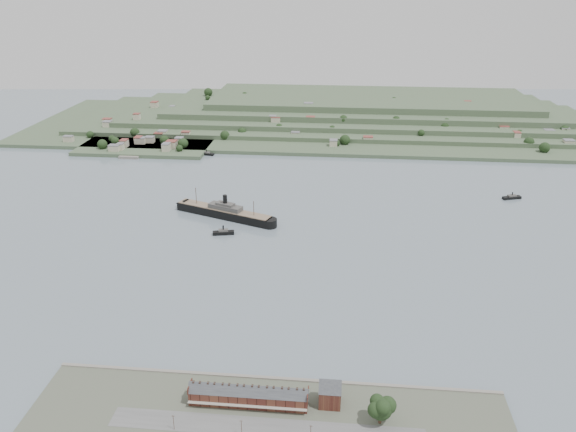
# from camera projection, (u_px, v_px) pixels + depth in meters

# --- Properties ---
(ground) EXTENTS (1400.00, 1400.00, 0.00)m
(ground) POSITION_uv_depth(u_px,v_px,m) (299.00, 248.00, 414.67)
(ground) COLOR slate
(ground) RESTS_ON ground
(terrace_row) EXTENTS (55.60, 9.80, 11.07)m
(terrace_row) POSITION_uv_depth(u_px,v_px,m) (248.00, 396.00, 259.16)
(terrace_row) COLOR #451D18
(terrace_row) RESTS_ON ground
(gabled_building) EXTENTS (10.40, 10.18, 14.09)m
(gabled_building) POSITION_uv_depth(u_px,v_px,m) (330.00, 393.00, 258.93)
(gabled_building) COLOR #451D18
(gabled_building) RESTS_ON ground
(far_peninsula) EXTENTS (760.00, 309.00, 30.00)m
(far_peninsula) POSITION_uv_depth(u_px,v_px,m) (342.00, 114.00, 767.12)
(far_peninsula) COLOR #3A4E34
(far_peninsula) RESTS_ON ground
(steamship) EXTENTS (95.02, 45.50, 23.87)m
(steamship) POSITION_uv_depth(u_px,v_px,m) (221.00, 212.00, 468.16)
(steamship) COLOR black
(steamship) RESTS_ON ground
(tugboat) EXTENTS (17.18, 7.83, 7.48)m
(tugboat) POSITION_uv_depth(u_px,v_px,m) (223.00, 232.00, 436.63)
(tugboat) COLOR black
(tugboat) RESTS_ON ground
(ferry_west) EXTENTS (17.61, 7.88, 6.38)m
(ferry_west) POSITION_uv_depth(u_px,v_px,m) (207.00, 154.00, 630.95)
(ferry_west) COLOR black
(ferry_west) RESTS_ON ground
(ferry_east) EXTENTS (17.65, 9.82, 6.38)m
(ferry_east) POSITION_uv_depth(u_px,v_px,m) (512.00, 197.00, 506.67)
(ferry_east) COLOR black
(ferry_east) RESTS_ON ground
(fig_tree) EXTENTS (12.85, 11.13, 14.34)m
(fig_tree) POSITION_uv_depth(u_px,v_px,m) (382.00, 408.00, 246.30)
(fig_tree) COLOR #462F20
(fig_tree) RESTS_ON ground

